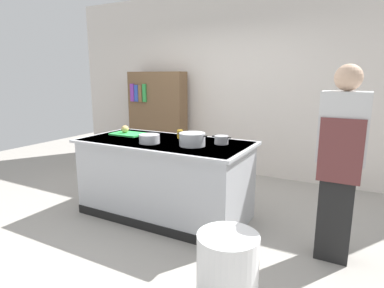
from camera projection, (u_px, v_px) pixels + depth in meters
ground_plane at (166, 214)px, 3.82m from camera, size 10.00×10.00×0.00m
back_wall at (233, 84)px, 5.31m from camera, size 6.40×0.12×3.00m
counter_island at (165, 177)px, 3.72m from camera, size 1.98×0.98×0.90m
cutting_board at (128, 134)px, 4.01m from camera, size 0.40×0.28×0.02m
onion at (125, 129)px, 4.02m from camera, size 0.09×0.09×0.09m
stock_pot at (192, 139)px, 3.36m from camera, size 0.34×0.28×0.14m
sauce_pan at (221, 140)px, 3.45m from camera, size 0.22×0.15×0.09m
mixing_bowl at (149, 139)px, 3.49m from camera, size 0.23×0.23×0.10m
juice_cup at (180, 134)px, 3.77m from camera, size 0.07×0.07×0.10m
trash_bin at (227, 268)px, 2.30m from camera, size 0.45×0.45×0.52m
person_chef at (340, 161)px, 2.72m from camera, size 0.38×0.25×1.72m
bookshelf at (157, 119)px, 5.81m from camera, size 1.10×0.31×1.70m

